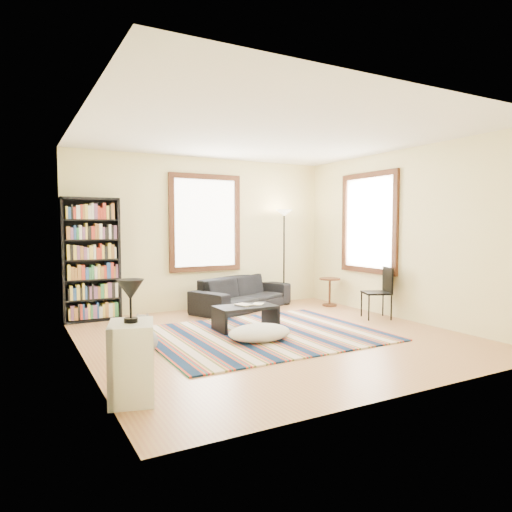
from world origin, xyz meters
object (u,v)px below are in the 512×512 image
coffee_table (246,318)px  floor_lamp (284,257)px  sofa (242,293)px  side_table (330,292)px  folding_chair (376,293)px  white_cabinet (132,361)px  floor_cushion (260,333)px  bookshelf (91,260)px  dog (145,333)px

coffee_table → floor_lamp: bearing=43.8°
sofa → side_table: sofa is taller
floor_lamp → sofa: bearing=-174.1°
coffee_table → folding_chair: folding_chair is taller
floor_lamp → folding_chair: 2.07m
side_table → sofa: bearing=163.5°
coffee_table → white_cabinet: white_cabinet is taller
floor_cushion → floor_lamp: floor_lamp is taller
folding_chair → floor_lamp: bearing=130.7°
sofa → white_cabinet: 4.50m
coffee_table → white_cabinet: size_ratio=1.29×
sofa → folding_chair: 2.41m
bookshelf → coffee_table: bearing=-43.0°
white_cabinet → dog: (0.50, 1.46, -0.10)m
bookshelf → folding_chair: size_ratio=2.33×
floor_lamp → white_cabinet: 5.27m
dog → folding_chair: bearing=26.6°
sofa → bookshelf: 2.72m
sofa → coffee_table: size_ratio=2.28×
white_cabinet → dog: white_cabinet is taller
bookshelf → folding_chair: 4.73m
floor_cushion → white_cabinet: white_cabinet is taller
coffee_table → white_cabinet: (-2.15, -1.97, 0.17)m
bookshelf → folding_chair: bearing=-26.3°
floor_cushion → sofa: bearing=68.8°
folding_chair → dog: (-3.95, -0.20, -0.18)m
floor_lamp → coffee_table: bearing=-136.2°
white_cabinet → floor_cushion: bearing=48.5°
side_table → white_cabinet: 5.40m
sofa → coffee_table: (-0.71, -1.51, -0.12)m
side_table → coffee_table: bearing=-156.6°
sofa → bookshelf: size_ratio=1.02×
folding_chair → coffee_table: bearing=-164.8°
floor_cushion → white_cabinet: bearing=-147.2°
sofa → floor_cushion: 2.34m
floor_lamp → side_table: size_ratio=3.44×
floor_lamp → dog: 4.00m
dog → white_cabinet: bearing=-85.3°
floor_cushion → folding_chair: 2.48m
floor_lamp → bookshelf: bearing=177.3°
floor_cushion → floor_lamp: size_ratio=0.47×
bookshelf → side_table: bearing=-10.1°
coffee_table → floor_cushion: coffee_table is taller
floor_lamp → white_cabinet: floor_lamp is taller
floor_cushion → side_table: 3.01m
folding_chair → dog: size_ratio=1.74×
floor_cushion → folding_chair: bearing=8.6°
bookshelf → dog: (0.26, -2.28, -0.75)m
floor_lamp → side_table: (0.68, -0.59, -0.66)m
bookshelf → floor_cushion: size_ratio=2.28×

